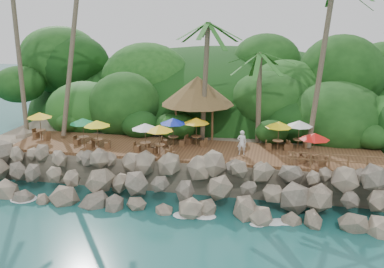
# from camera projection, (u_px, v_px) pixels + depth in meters

# --- Properties ---
(ground) EXTENTS (140.00, 140.00, 0.00)m
(ground) POSITION_uv_depth(u_px,v_px,m) (171.00, 216.00, 25.80)
(ground) COLOR #19514F
(ground) RESTS_ON ground
(land_base) EXTENTS (32.00, 25.20, 2.10)m
(land_base) POSITION_uv_depth(u_px,v_px,m) (214.00, 130.00, 40.62)
(land_base) COLOR gray
(land_base) RESTS_ON ground
(jungle_hill) EXTENTS (44.80, 28.00, 15.40)m
(jungle_hill) POSITION_uv_depth(u_px,v_px,m) (224.00, 122.00, 47.98)
(jungle_hill) COLOR #143811
(jungle_hill) RESTS_ON ground
(seawall) EXTENTS (29.00, 4.00, 2.30)m
(seawall) POSITION_uv_depth(u_px,v_px,m) (179.00, 185.00, 27.38)
(seawall) COLOR gray
(seawall) RESTS_ON ground
(terrace) EXTENTS (26.00, 5.00, 0.20)m
(terrace) POSITION_uv_depth(u_px,v_px,m) (192.00, 150.00, 30.87)
(terrace) COLOR brown
(terrace) RESTS_ON land_base
(jungle_foliage) EXTENTS (44.00, 16.00, 12.00)m
(jungle_foliage) POSITION_uv_depth(u_px,v_px,m) (212.00, 144.00, 39.95)
(jungle_foliage) COLOR #143811
(jungle_foliage) RESTS_ON ground
(foam_line) EXTENTS (25.20, 0.80, 0.06)m
(foam_line) POSITION_uv_depth(u_px,v_px,m) (173.00, 213.00, 26.07)
(foam_line) COLOR white
(foam_line) RESTS_ON ground
(palapa) EXTENTS (5.70, 5.70, 4.60)m
(palapa) POSITION_uv_depth(u_px,v_px,m) (198.00, 90.00, 33.76)
(palapa) COLOR brown
(palapa) RESTS_ON ground
(dining_clusters) EXTENTS (21.83, 5.09, 2.05)m
(dining_clusters) POSITION_uv_depth(u_px,v_px,m) (176.00, 126.00, 30.41)
(dining_clusters) COLOR brown
(dining_clusters) RESTS_ON terrace
(railing) EXTENTS (7.20, 0.10, 1.00)m
(railing) POSITION_uv_depth(u_px,v_px,m) (348.00, 161.00, 26.48)
(railing) COLOR brown
(railing) RESTS_ON terrace
(waiter) EXTENTS (0.65, 0.45, 1.70)m
(waiter) POSITION_uv_depth(u_px,v_px,m) (242.00, 143.00, 29.39)
(waiter) COLOR silver
(waiter) RESTS_ON terrace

